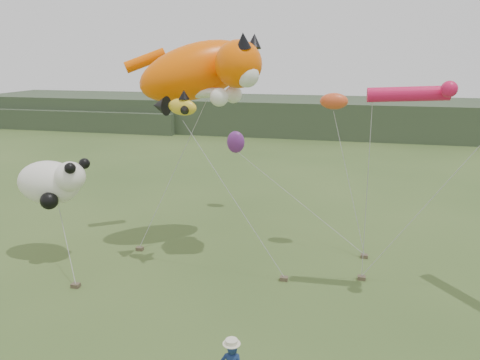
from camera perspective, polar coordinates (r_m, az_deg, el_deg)
name	(u,v)px	position (r m, az deg, el deg)	size (l,w,h in m)	color
ground	(249,349)	(16.03, 1.07, -19.92)	(120.00, 120.00, 0.00)	#385123
headland	(301,116)	(58.29, 7.51, 7.72)	(90.00, 13.00, 4.00)	#2D3D28
sandbag_anchors	(245,268)	(20.95, 0.67, -10.72)	(11.85, 5.94, 0.17)	brown
cat_kite	(205,70)	(21.98, -4.26, 13.18)	(7.32, 5.24, 3.89)	#FF5F00
fish_kite	(174,106)	(20.02, -8.04, 8.94)	(2.21, 1.47, 1.11)	gold
panda_kite	(52,182)	(22.81, -21.91, -0.24)	(3.53, 2.28, 2.19)	white
misc_kites	(269,128)	(25.50, 3.61, 6.34)	(7.01, 5.58, 4.04)	#DC4E23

